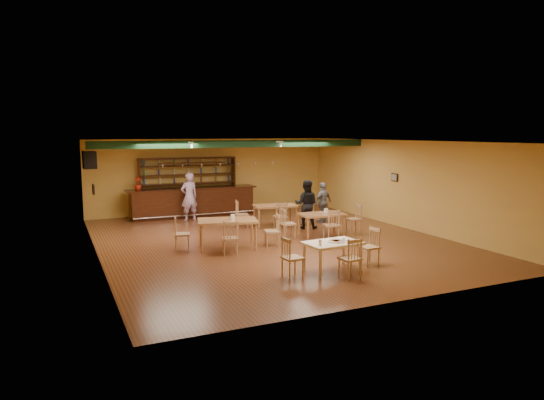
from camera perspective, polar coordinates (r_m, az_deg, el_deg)
name	(u,v)px	position (r m, az deg, el deg)	size (l,w,h in m)	color
floor	(271,240)	(15.06, -0.10, -4.69)	(12.00, 12.00, 0.00)	#552A18
ceiling_beam	(238,144)	(17.30, -3.92, 6.51)	(10.00, 0.30, 0.25)	black
track_rail_left	(183,142)	(17.34, -10.24, 6.64)	(0.05, 2.50, 0.05)	silver
track_rail_right	(268,141)	(18.38, -0.45, 6.83)	(0.05, 2.50, 0.05)	silver
ac_unit	(90,160)	(17.69, -20.33, 4.39)	(0.34, 0.70, 0.48)	silver
picture_left	(93,189)	(14.54, -19.99, 1.18)	(0.04, 0.34, 0.28)	black
picture_right	(395,177)	(17.79, 14.01, 2.56)	(0.04, 0.34, 0.28)	black
bar_counter	(193,202)	(19.41, -9.16, -0.25)	(5.03, 0.85, 1.13)	black
back_bar_hutch	(188,186)	(19.94, -9.67, 1.62)	(3.89, 0.40, 2.28)	black
poinsettia	(138,184)	(18.89, -15.27, 1.84)	(0.28, 0.28, 0.50)	#A9230F
dining_table_b	(275,215)	(17.28, 0.38, -1.81)	(1.48, 0.89, 0.74)	#9E6638
dining_table_c	(228,234)	(14.02, -5.16, -3.95)	(1.65, 0.99, 0.83)	#9E6638
dining_table_d	(322,224)	(15.79, 5.77, -2.82)	(1.42, 0.85, 0.71)	#9E6638
near_table	(332,256)	(11.83, 7.01, -6.50)	(1.31, 0.84, 0.70)	beige
pizza_tray	(336,241)	(11.79, 7.43, -4.76)	(0.40, 0.40, 0.01)	silver
parmesan_shaker	(320,243)	(11.41, 5.59, -4.92)	(0.07, 0.07, 0.11)	#EAE5C6
napkin_stack	(340,239)	(12.07, 7.92, -4.45)	(0.20, 0.15, 0.03)	white
pizza_server	(340,240)	(11.90, 7.89, -4.61)	(0.32, 0.09, 0.00)	silver
side_plate	(355,241)	(11.86, 9.65, -4.74)	(0.22, 0.22, 0.01)	white
patron_bar	(189,197)	(18.49, -9.57, 0.38)	(0.66, 0.43, 1.80)	purple
patron_right_a	(306,204)	(16.85, 3.99, -0.49)	(0.81, 0.63, 1.66)	black
patron_right_b	(323,202)	(18.03, 5.93, -0.27)	(0.86, 0.36, 1.47)	slate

